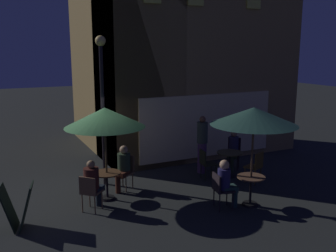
{
  "coord_description": "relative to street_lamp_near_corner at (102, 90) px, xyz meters",
  "views": [
    {
      "loc": [
        -1.94,
        -9.48,
        3.8
      ],
      "look_at": [
        2.37,
        -0.53,
        1.77
      ],
      "focal_mm": 40.82,
      "sensor_mm": 36.0,
      "label": 1
    }
  ],
  "objects": [
    {
      "name": "ground_plane",
      "position": [
        -0.93,
        -0.6,
        -2.69
      ],
      "size": [
        60.0,
        60.0,
        0.0
      ],
      "primitive_type": "plane",
      "color": "#242625"
    },
    {
      "name": "cafe_building",
      "position": [
        3.06,
        2.7,
        1.02
      ],
      "size": [
        7.09,
        6.15,
        7.43
      ],
      "color": "olive",
      "rests_on": "ground"
    },
    {
      "name": "street_lamp_near_corner",
      "position": [
        0.0,
        0.0,
        0.0
      ],
      "size": [
        0.28,
        0.28,
        4.13
      ],
      "color": "black",
      "rests_on": "ground"
    },
    {
      "name": "menu_sandwich_board",
      "position": [
        -2.46,
        -1.88,
        -2.18
      ],
      "size": [
        0.78,
        0.69,
        0.98
      ],
      "rotation": [
        0.0,
        0.0,
        -0.24
      ],
      "color": "black",
      "rests_on": "ground"
    },
    {
      "name": "cafe_table_0",
      "position": [
        2.79,
        -2.99,
        -2.17
      ],
      "size": [
        0.68,
        0.68,
        0.74
      ],
      "color": "black",
      "rests_on": "ground"
    },
    {
      "name": "cafe_table_1",
      "position": [
        -0.27,
        -1.09,
        -2.17
      ],
      "size": [
        0.71,
        0.71,
        0.71
      ],
      "color": "black",
      "rests_on": "ground"
    },
    {
      "name": "cafe_table_2",
      "position": [
        3.57,
        -0.97,
        -2.12
      ],
      "size": [
        0.77,
        0.77,
        0.76
      ],
      "color": "black",
      "rests_on": "ground"
    },
    {
      "name": "patio_umbrella_0",
      "position": [
        2.79,
        -2.99,
        -0.47
      ],
      "size": [
        2.06,
        2.06,
        2.44
      ],
      "color": "black",
      "rests_on": "ground"
    },
    {
      "name": "patio_umbrella_1",
      "position": [
        -0.27,
        -1.09,
        -0.57
      ],
      "size": [
        2.0,
        2.0,
        2.37
      ],
      "color": "black",
      "rests_on": "ground"
    },
    {
      "name": "cafe_chair_0",
      "position": [
        1.99,
        -2.86,
        -2.14
      ],
      "size": [
        0.49,
        0.49,
        0.88
      ],
      "rotation": [
        0.0,
        0.0,
        -0.16
      ],
      "color": "black",
      "rests_on": "ground"
    },
    {
      "name": "cafe_chair_1",
      "position": [
        0.43,
        -0.57,
        -2.13
      ],
      "size": [
        0.57,
        0.57,
        0.93
      ],
      "rotation": [
        0.0,
        0.0,
        -2.51
      ],
      "color": "brown",
      "rests_on": "ground"
    },
    {
      "name": "cafe_chair_2",
      "position": [
        -0.85,
        -1.68,
        -2.14
      ],
      "size": [
        0.6,
        0.6,
        0.89
      ],
      "rotation": [
        0.0,
        0.0,
        0.79
      ],
      "color": "brown",
      "rests_on": "ground"
    },
    {
      "name": "cafe_chair_3",
      "position": [
        3.89,
        -1.8,
        -2.13
      ],
      "size": [
        0.53,
        0.53,
        0.93
      ],
      "rotation": [
        0.0,
        0.0,
        1.94
      ],
      "color": "#543E18",
      "rests_on": "ground"
    },
    {
      "name": "cafe_chair_4",
      "position": [
        4.15,
        -0.36,
        -2.09
      ],
      "size": [
        0.56,
        0.56,
        1.0
      ],
      "rotation": [
        0.0,
        0.0,
        -2.33
      ],
      "color": "black",
      "rests_on": "ground"
    },
    {
      "name": "cafe_chair_5",
      "position": [
        2.8,
        -0.86,
        -2.15
      ],
      "size": [
        0.48,
        0.48,
        0.88
      ],
      "rotation": [
        0.0,
        0.0,
        -0.14
      ],
      "color": "black",
      "rests_on": "ground"
    },
    {
      "name": "patron_seated_0",
      "position": [
        2.14,
        -2.88,
        -1.99
      ],
      "size": [
        0.52,
        0.36,
        1.22
      ],
      "rotation": [
        0.0,
        0.0,
        -0.16
      ],
      "color": "#243E3A",
      "rests_on": "ground"
    },
    {
      "name": "patron_seated_1",
      "position": [
        0.32,
        -0.66,
        -1.98
      ],
      "size": [
        0.53,
        0.5,
        1.23
      ],
      "rotation": [
        0.0,
        0.0,
        -2.51
      ],
      "color": "#482115",
      "rests_on": "ground"
    },
    {
      "name": "patron_seated_2",
      "position": [
        -0.76,
        -1.59,
        -1.98
      ],
      "size": [
        0.53,
        0.53,
        1.24
      ],
      "rotation": [
        0.0,
        0.0,
        0.79
      ],
      "color": "black",
      "rests_on": "ground"
    },
    {
      "name": "patron_seated_3",
      "position": [
        4.04,
        -0.47,
        -1.99
      ],
      "size": [
        0.48,
        0.49,
        1.25
      ],
      "rotation": [
        0.0,
        0.0,
        -2.33
      ],
      "color": "#2F3E29",
      "rests_on": "ground"
    },
    {
      "name": "patron_standing_4",
      "position": [
        3.02,
        -0.28,
        -1.78
      ],
      "size": [
        0.33,
        0.33,
        1.78
      ],
      "rotation": [
        0.0,
        0.0,
        6.0
      ],
      "color": "#55345C",
      "rests_on": "ground"
    }
  ]
}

